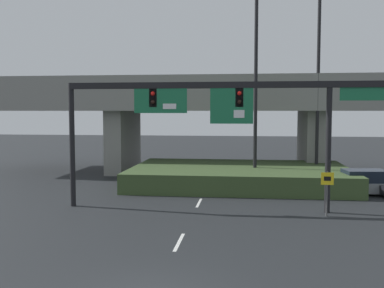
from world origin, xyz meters
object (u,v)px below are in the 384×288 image
Objects in this scene: highway_light_pole_far at (256,58)px; speed_limit_sign at (327,187)px; signal_gantry at (218,106)px; parked_sedan_near_right at (367,183)px; highway_light_pole_near at (318,77)px.

speed_limit_sign is at bearing -68.77° from highway_light_pole_far.
highway_light_pole_far is (2.04, 7.67, 3.26)m from signal_gantry.
parked_sedan_near_right is at bearing 60.91° from speed_limit_sign.
signal_gantry is at bearing -104.87° from highway_light_pole_far.
signal_gantry is at bearing -154.82° from parked_sedan_near_right.
highway_light_pole_near reaches higher than parked_sedan_near_right.
parked_sedan_near_right is at bearing -18.20° from highway_light_pole_far.
signal_gantry is 6.64m from speed_limit_sign.
speed_limit_sign is 7.17m from parked_sedan_near_right.
highway_light_pole_far is 3.34× the size of parked_sedan_near_right.
parked_sedan_near_right is (8.79, 5.45, -4.64)m from signal_gantry.
signal_gantry is 1.03× the size of highway_light_pole_far.
highway_light_pole_far is at bearing -150.20° from highway_light_pole_near.
highway_light_pole_near is 2.89× the size of parked_sedan_near_right.
highway_light_pole_near is at bearing 83.91° from speed_limit_sign.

